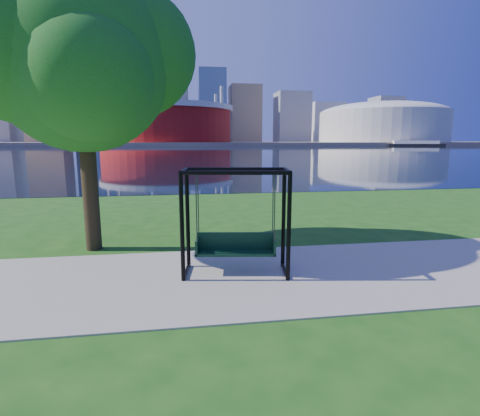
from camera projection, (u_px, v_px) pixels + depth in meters
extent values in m
plane|color=#1E5114|center=(245.00, 269.00, 8.31)|extent=(900.00, 900.00, 0.00)
cube|color=#9E937F|center=(249.00, 276.00, 7.82)|extent=(120.00, 4.00, 0.03)
cube|color=black|center=(186.00, 151.00, 107.49)|extent=(900.00, 180.00, 0.02)
cube|color=#937F60|center=(182.00, 143.00, 305.69)|extent=(900.00, 228.00, 2.00)
cylinder|color=maroon|center=(166.00, 124.00, 233.00)|extent=(80.00, 80.00, 22.00)
cylinder|color=silver|center=(166.00, 109.00, 231.32)|extent=(83.00, 83.00, 3.00)
cylinder|color=silver|center=(216.00, 118.00, 255.60)|extent=(2.00, 2.00, 32.00)
cylinder|color=silver|center=(116.00, 117.00, 245.59)|extent=(2.00, 2.00, 32.00)
cylinder|color=silver|center=(105.00, 113.00, 208.64)|extent=(2.00, 2.00, 32.00)
cylinder|color=silver|center=(222.00, 115.00, 218.65)|extent=(2.00, 2.00, 32.00)
cylinder|color=beige|center=(382.00, 127.00, 255.23)|extent=(84.00, 84.00, 20.00)
ellipsoid|color=beige|center=(383.00, 114.00, 253.64)|extent=(84.00, 84.00, 15.12)
cube|color=#998466|center=(44.00, 82.00, 276.68)|extent=(26.00, 26.00, 88.00)
cube|color=slate|center=(94.00, 83.00, 304.94)|extent=(30.00, 24.00, 95.00)
cube|color=gray|center=(129.00, 95.00, 292.08)|extent=(24.00, 24.00, 72.00)
cube|color=silver|center=(169.00, 95.00, 325.11)|extent=(32.00, 28.00, 80.00)
cube|color=slate|center=(212.00, 106.00, 308.07)|extent=(22.00, 22.00, 58.00)
cube|color=#998466|center=(245.00, 114.00, 328.10)|extent=(26.00, 26.00, 48.00)
cube|color=gray|center=(292.00, 117.00, 324.99)|extent=(28.00, 24.00, 42.00)
cube|color=silver|center=(325.00, 123.00, 355.92)|extent=(30.00, 26.00, 36.00)
cube|color=gray|center=(385.00, 120.00, 343.72)|extent=(24.00, 24.00, 40.00)
cube|color=#998466|center=(414.00, 125.00, 365.10)|extent=(26.00, 26.00, 32.00)
sphere|color=#998466|center=(38.00, 13.00, 268.28)|extent=(10.00, 10.00, 10.00)
cylinder|color=black|center=(182.00, 229.00, 7.37)|extent=(0.10, 0.10, 2.21)
cylinder|color=black|center=(289.00, 229.00, 7.39)|extent=(0.10, 0.10, 2.21)
cylinder|color=black|center=(188.00, 220.00, 8.22)|extent=(0.10, 0.10, 2.21)
cylinder|color=black|center=(284.00, 219.00, 8.24)|extent=(0.10, 0.10, 2.21)
cylinder|color=black|center=(235.00, 173.00, 7.18)|extent=(2.10, 0.39, 0.09)
cylinder|color=black|center=(236.00, 169.00, 8.03)|extent=(2.10, 0.39, 0.09)
cylinder|color=black|center=(184.00, 171.00, 7.60)|extent=(0.21, 0.87, 0.09)
cylinder|color=black|center=(186.00, 271.00, 7.98)|extent=(0.19, 0.86, 0.07)
cylinder|color=black|center=(287.00, 171.00, 7.62)|extent=(0.21, 0.87, 0.09)
cylinder|color=black|center=(285.00, 271.00, 7.99)|extent=(0.19, 0.86, 0.07)
cube|color=black|center=(236.00, 253.00, 7.91)|extent=(1.72, 0.67, 0.06)
cube|color=black|center=(236.00, 241.00, 8.06)|extent=(1.67, 0.29, 0.36)
cube|color=black|center=(197.00, 247.00, 7.88)|extent=(0.11, 0.43, 0.33)
cube|color=black|center=(274.00, 246.00, 7.90)|extent=(0.11, 0.43, 0.33)
cylinder|color=#36353B|center=(196.00, 208.00, 7.56)|extent=(0.03, 0.03, 1.39)
cylinder|color=#36353B|center=(275.00, 208.00, 7.57)|extent=(0.03, 0.03, 1.39)
cylinder|color=#36353B|center=(198.00, 205.00, 7.91)|extent=(0.03, 0.03, 1.39)
cylinder|color=#36353B|center=(273.00, 205.00, 7.92)|extent=(0.03, 0.03, 1.39)
cylinder|color=black|center=(89.00, 174.00, 9.50)|extent=(0.40, 0.40, 3.96)
sphere|color=#1F5C1B|center=(81.00, 63.00, 9.03)|extent=(4.32, 4.32, 4.32)
sphere|color=#1F5C1B|center=(133.00, 54.00, 9.67)|extent=(3.24, 3.24, 3.24)
sphere|color=#1F5C1B|center=(26.00, 49.00, 8.48)|extent=(3.42, 3.42, 3.42)
sphere|color=#1F5C1B|center=(88.00, 75.00, 8.20)|extent=(2.88, 2.88, 2.88)
sphere|color=#1F5C1B|center=(68.00, 42.00, 9.87)|extent=(3.06, 3.06, 3.06)
cube|color=black|center=(415.00, 145.00, 209.70)|extent=(30.34, 17.22, 1.18)
cube|color=silver|center=(415.00, 142.00, 209.44)|extent=(24.30, 13.87, 1.76)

